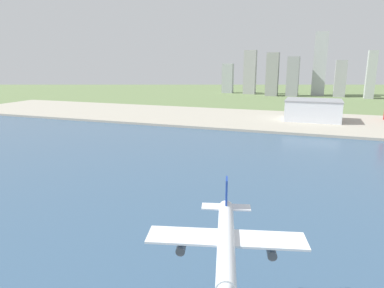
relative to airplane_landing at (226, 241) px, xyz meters
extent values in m
plane|color=#657C4C|center=(-12.30, 130.64, -26.37)|extent=(2400.00, 2400.00, 0.00)
cube|color=#385675|center=(-12.30, 70.64, -26.30)|extent=(840.00, 360.00, 0.15)
cube|color=#AAA493|center=(-12.30, 320.64, -25.12)|extent=(840.00, 140.00, 2.50)
cylinder|color=white|center=(-0.06, 0.24, 0.13)|extent=(12.32, 35.23, 3.83)
cube|color=white|center=(-0.49, 1.95, -0.45)|extent=(36.75, 16.29, 0.50)
cube|color=#193899|center=(-3.93, 15.67, 4.34)|extent=(1.52, 4.24, 9.19)
cube|color=white|center=(-3.93, 15.67, 0.89)|extent=(13.49, 6.92, 0.36)
cylinder|color=#4C4F54|center=(9.53, 3.37, -2.55)|extent=(3.25, 5.31, 2.11)
cylinder|color=#4C4F54|center=(-9.99, -1.53, -2.55)|extent=(3.25, 5.31, 2.11)
cube|color=silver|center=(15.11, 327.98, -13.22)|extent=(57.03, 41.97, 21.31)
cube|color=gray|center=(15.11, 327.98, -1.96)|extent=(58.17, 42.81, 1.20)
cube|color=#9BA1A4|center=(-160.65, 655.55, 4.14)|extent=(22.14, 14.84, 61.01)
cube|color=#9B9B9D|center=(-112.34, 645.61, 17.25)|extent=(24.03, 15.86, 87.25)
cube|color=gray|center=(-64.81, 622.41, 14.56)|extent=(22.86, 18.74, 81.87)
cube|color=gray|center=(-27.12, 632.71, 10.85)|extent=(21.83, 27.59, 74.44)
cube|color=#A5A9AF|center=(19.81, 662.95, 33.84)|extent=(24.20, 23.12, 120.42)
cube|color=#999A9E|center=(58.07, 646.27, 7.55)|extent=(20.06, 22.35, 67.84)
cube|color=#A4A9A8|center=(106.74, 628.40, 15.73)|extent=(15.05, 17.51, 84.21)
camera|label=1|loc=(16.09, -67.81, 38.54)|focal=32.33mm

